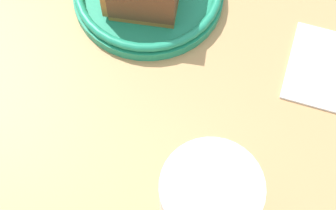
{
  "coord_description": "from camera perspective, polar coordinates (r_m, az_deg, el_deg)",
  "views": [
    {
      "loc": [
        27.53,
        9.34,
        45.78
      ],
      "look_at": [
        6.45,
        6.89,
        3.0
      ],
      "focal_mm": 53.71,
      "sensor_mm": 36.0,
      "label": 1
    }
  ],
  "objects": [
    {
      "name": "ground_plane",
      "position": [
        0.56,
        -6.31,
        4.53
      ],
      "size": [
        136.63,
        136.63,
        3.29
      ],
      "primitive_type": "cube",
      "color": "tan"
    },
    {
      "name": "tea_mug",
      "position": [
        0.42,
        4.51,
        -11.52
      ],
      "size": [
        10.45,
        7.76,
        10.79
      ],
      "color": "white",
      "rests_on": "ground_plane"
    }
  ]
}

